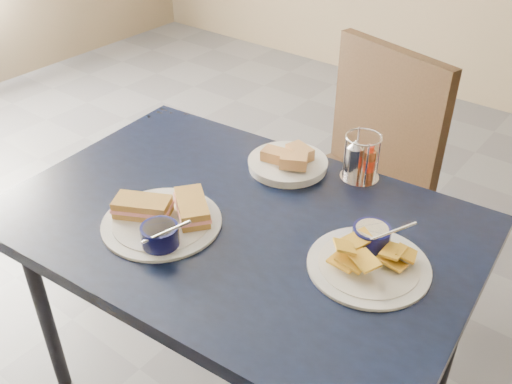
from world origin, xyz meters
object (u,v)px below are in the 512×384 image
Objects in this scene: plantain_plate at (369,255)px; bread_basket at (288,162)px; dining_table at (238,238)px; condiment_caddy at (360,160)px; chair_far at (354,168)px; sandwich_plate at (164,218)px.

plantain_plate is 0.44m from bread_basket.
dining_table is 0.41m from condiment_caddy.
chair_far is 3.12× the size of sandwich_plate.
chair_far is at bearing 118.85° from condiment_caddy.
condiment_caddy is at bearing 67.56° from dining_table.
dining_table is at bearing -88.04° from chair_far.
chair_far is at bearing 88.01° from bread_basket.
chair_far is at bearing 121.17° from plantain_plate.
sandwich_plate is at bearing -131.97° from dining_table.
condiment_caddy is (0.18, 0.08, 0.04)m from bread_basket.
sandwich_plate reaches higher than dining_table.
bread_basket is (-0.01, -0.39, 0.21)m from chair_far.
bread_basket is 1.66× the size of condiment_caddy.
condiment_caddy is at bearing 123.45° from plantain_plate.
plantain_plate is 1.24× the size of bread_basket.
plantain_plate is (0.35, 0.06, 0.09)m from dining_table.
dining_table is at bearing -170.53° from plantain_plate.
bread_basket is (-0.38, 0.22, 0.00)m from plantain_plate.
sandwich_plate is 1.12× the size of plantain_plate.
chair_far reaches higher than plantain_plate.
chair_far is 0.44m from bread_basket.
sandwich_plate is 0.42m from bread_basket.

